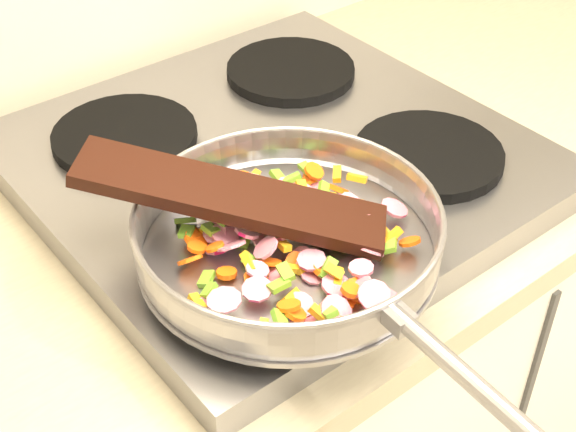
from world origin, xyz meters
TOP-DOWN VIEW (x-y plane):
  - base_cabinet at (0.00, 1.67)m, footprint 3.00×0.65m
  - cooktop at (-0.70, 1.67)m, footprint 0.60×0.60m
  - grate_fl at (-0.84, 1.52)m, footprint 0.19×0.19m
  - grate_fr at (-0.56, 1.52)m, footprint 0.19×0.19m
  - grate_bl at (-0.84, 1.81)m, footprint 0.19×0.19m
  - grate_br at (-0.56, 1.81)m, footprint 0.19×0.19m
  - saute_pan at (-0.82, 1.48)m, footprint 0.36×0.53m
  - vegetable_heap at (-0.82, 1.47)m, footprint 0.27×0.28m
  - wooden_spatula at (-0.85, 1.54)m, footprint 0.28×0.29m

SIDE VIEW (x-z plane):
  - base_cabinet at x=0.00m, z-range 0.00..0.86m
  - cooktop at x=-0.70m, z-range 0.90..0.94m
  - grate_fl at x=-0.84m, z-range 0.94..0.96m
  - grate_fr at x=-0.56m, z-range 0.94..0.96m
  - grate_bl at x=-0.84m, z-range 0.94..0.96m
  - grate_br at x=-0.56m, z-range 0.94..0.96m
  - vegetable_heap at x=-0.82m, z-range 0.95..1.00m
  - saute_pan at x=-0.82m, z-range 0.96..1.02m
  - wooden_spatula at x=-0.85m, z-range 0.97..1.05m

